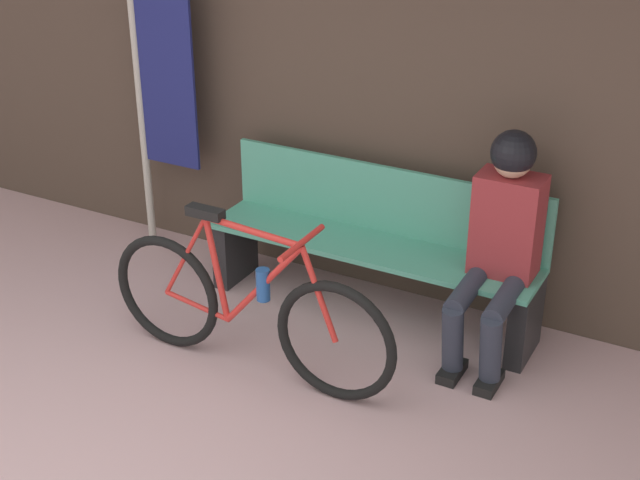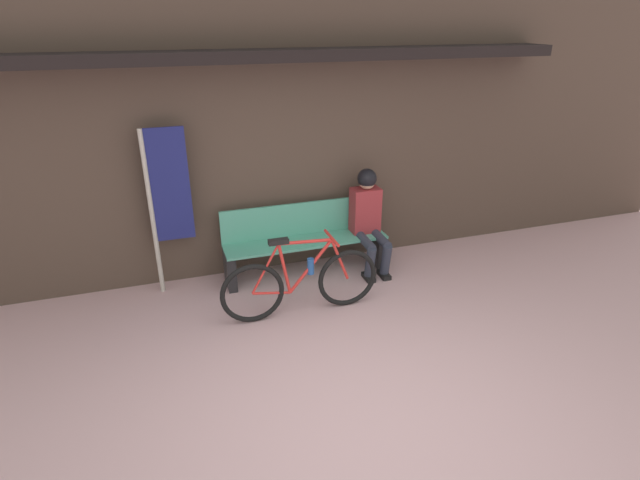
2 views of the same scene
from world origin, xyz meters
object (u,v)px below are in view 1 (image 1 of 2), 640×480
park_bench_near (374,246)px  banner_pole (158,84)px  person_seated (501,234)px  bicycle (247,310)px

park_bench_near → banner_pole: banner_pole is taller
park_bench_near → person_seated: 0.82m
person_seated → banner_pole: (-2.28, 0.18, 0.42)m
banner_pole → bicycle: bearing=-37.7°
bicycle → person_seated: person_seated is taller
bicycle → banner_pole: (-1.22, 0.94, 0.78)m
park_bench_near → bicycle: 0.92m
park_bench_near → person_seated: (0.76, -0.11, 0.30)m
park_bench_near → person_seated: bearing=-8.5°
bicycle → park_bench_near: bearing=70.8°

